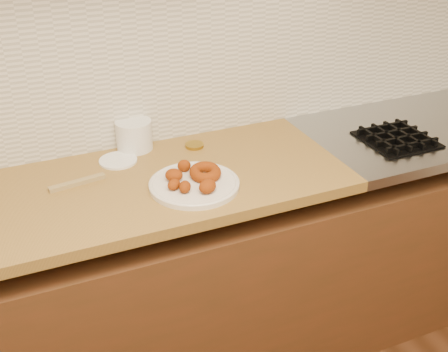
# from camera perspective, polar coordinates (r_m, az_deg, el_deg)

# --- Properties ---
(wall_back) EXTENTS (4.00, 0.02, 2.70)m
(wall_back) POSITION_cam_1_polar(r_m,az_deg,el_deg) (2.11, -5.97, 15.26)
(wall_back) COLOR tan
(wall_back) RESTS_ON ground
(base_cabinet) EXTENTS (3.60, 0.60, 0.77)m
(base_cabinet) POSITION_cam_1_polar(r_m,az_deg,el_deg) (2.28, -2.26, -10.76)
(base_cabinet) COLOR #582C17
(base_cabinet) RESTS_ON floor
(butcher_block) EXTENTS (2.30, 0.62, 0.04)m
(butcher_block) POSITION_cam_1_polar(r_m,az_deg,el_deg) (1.91, -21.12, -3.60)
(butcher_block) COLOR olive
(butcher_block) RESTS_ON base_cabinet
(backsplash) EXTENTS (3.60, 0.02, 0.60)m
(backsplash) POSITION_cam_1_polar(r_m,az_deg,el_deg) (2.13, -5.66, 11.28)
(backsplash) COLOR beige
(backsplash) RESTS_ON wall_back
(donut_plate) EXTENTS (0.30, 0.30, 0.02)m
(donut_plate) POSITION_cam_1_polar(r_m,az_deg,el_deg) (1.88, -3.04, -0.88)
(donut_plate) COLOR silver
(donut_plate) RESTS_ON butcher_block
(ring_donut) EXTENTS (0.12, 0.12, 0.05)m
(ring_donut) POSITION_cam_1_polar(r_m,az_deg,el_deg) (1.90, -1.94, 0.38)
(ring_donut) COLOR #7D2E01
(ring_donut) RESTS_ON donut_plate
(fried_dough_chunks) EXTENTS (0.16, 0.22, 0.04)m
(fried_dough_chunks) POSITION_cam_1_polar(r_m,az_deg,el_deg) (1.85, -3.83, -0.39)
(fried_dough_chunks) COLOR #7D2E01
(fried_dough_chunks) RESTS_ON donut_plate
(plastic_tub) EXTENTS (0.18, 0.18, 0.11)m
(plastic_tub) POSITION_cam_1_polar(r_m,az_deg,el_deg) (2.14, -9.13, 4.14)
(plastic_tub) COLOR white
(plastic_tub) RESTS_ON butcher_block
(tub_lid) EXTENTS (0.18, 0.18, 0.01)m
(tub_lid) POSITION_cam_1_polar(r_m,az_deg,el_deg) (2.08, -10.71, 1.56)
(tub_lid) COLOR white
(tub_lid) RESTS_ON butcher_block
(brass_jar_lid) EXTENTS (0.09, 0.09, 0.01)m
(brass_jar_lid) POSITION_cam_1_polar(r_m,az_deg,el_deg) (2.15, -3.02, 3.13)
(brass_jar_lid) COLOR olive
(brass_jar_lid) RESTS_ON butcher_block
(wooden_utensil) EXTENTS (0.20, 0.05, 0.02)m
(wooden_utensil) POSITION_cam_1_polar(r_m,az_deg,el_deg) (1.96, -14.69, -0.66)
(wooden_utensil) COLOR #957D4B
(wooden_utensil) RESTS_ON butcher_block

